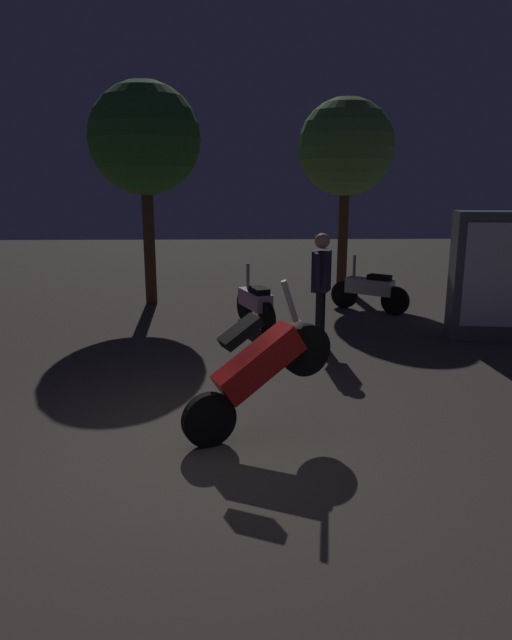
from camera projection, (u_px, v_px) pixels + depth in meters
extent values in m
plane|color=#4C443D|center=(210.00, 453.00, 5.71)|extent=(40.00, 40.00, 0.00)
cylinder|color=black|center=(209.00, 420.00, 5.80)|extent=(0.55, 0.32, 0.56)
cylinder|color=black|center=(306.00, 350.00, 6.12)|extent=(0.55, 0.32, 0.56)
cube|color=#B71414|center=(259.00, 363.00, 5.91)|extent=(1.00, 0.67, 0.76)
cube|color=black|center=(241.00, 332.00, 5.74)|extent=(0.49, 0.39, 0.32)
cylinder|color=gray|center=(290.00, 301.00, 5.91)|extent=(0.21, 0.14, 0.44)
sphere|color=#F2EABF|center=(298.00, 325.00, 6.02)|extent=(0.12, 0.12, 0.12)
cylinder|color=black|center=(395.00, 301.00, 11.34)|extent=(0.51, 0.42, 0.56)
cylinder|color=black|center=(344.00, 295.00, 11.96)|extent=(0.51, 0.42, 0.56)
cube|color=beige|center=(370.00, 286.00, 11.60)|extent=(0.94, 0.81, 0.30)
cube|color=black|center=(379.00, 277.00, 11.44)|extent=(0.50, 0.46, 0.10)
cylinder|color=gray|center=(354.00, 266.00, 11.70)|extent=(0.08, 0.08, 0.45)
sphere|color=#F2EABF|center=(349.00, 282.00, 11.84)|extent=(0.12, 0.12, 0.12)
cylinder|color=black|center=(267.00, 319.00, 9.92)|extent=(0.29, 0.56, 0.56)
cylinder|color=black|center=(244.00, 306.00, 10.91)|extent=(0.29, 0.56, 0.56)
cube|color=#C68CB7|center=(255.00, 299.00, 10.36)|extent=(0.61, 1.00, 0.30)
cube|color=black|center=(259.00, 290.00, 10.13)|extent=(0.38, 0.50, 0.10)
cylinder|color=gray|center=(248.00, 276.00, 10.59)|extent=(0.08, 0.08, 0.45)
sphere|color=#F2EABF|center=(246.00, 292.00, 10.75)|extent=(0.12, 0.12, 0.12)
cylinder|color=black|center=(321.00, 317.00, 9.42)|extent=(0.12, 0.12, 0.87)
cylinder|color=black|center=(319.00, 319.00, 9.27)|extent=(0.12, 0.12, 0.87)
cube|color=#261E38|center=(321.00, 271.00, 9.17)|extent=(0.35, 0.42, 0.65)
sphere|color=tan|center=(322.00, 241.00, 9.05)|extent=(0.24, 0.24, 0.24)
cylinder|color=#261E38|center=(325.00, 267.00, 9.38)|extent=(0.15, 0.21, 0.59)
cylinder|color=#261E38|center=(318.00, 271.00, 8.94)|extent=(0.15, 0.21, 0.59)
cylinder|color=#4C331E|center=(149.00, 243.00, 12.14)|extent=(0.24, 0.24, 2.60)
sphere|color=#336B2D|center=(145.00, 138.00, 11.64)|extent=(2.24, 2.24, 2.24)
cylinder|color=#4C331E|center=(343.00, 235.00, 13.99)|extent=(0.24, 0.24, 2.52)
sphere|color=#568C42|center=(346.00, 147.00, 13.50)|extent=(2.24, 2.24, 2.24)
cube|color=#595960|center=(501.00, 276.00, 9.55)|extent=(1.65, 0.69, 2.10)
cube|color=white|center=(507.00, 276.00, 9.28)|extent=(1.34, 0.20, 1.68)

